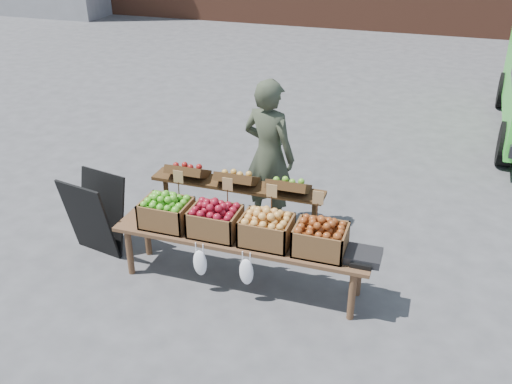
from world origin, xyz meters
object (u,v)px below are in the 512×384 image
(back_table, at_px, (237,205))
(crate_red_apples, at_px, (266,230))
(crate_green_apples, at_px, (320,240))
(weighing_scale, at_px, (363,256))
(display_bench, at_px, (241,261))
(crate_russet_pears, at_px, (215,221))
(vendor, at_px, (269,155))
(crate_golden_apples, at_px, (167,213))
(chalkboard_sign, at_px, (95,215))

(back_table, bearing_deg, crate_red_apples, -51.47)
(back_table, relative_size, crate_green_apples, 4.20)
(back_table, xyz_separation_m, weighing_scale, (1.55, -0.72, 0.09))
(back_table, bearing_deg, display_bench, -67.49)
(crate_russet_pears, bearing_deg, weighing_scale, 0.00)
(vendor, relative_size, crate_golden_apples, 3.74)
(crate_golden_apples, bearing_deg, vendor, 60.78)
(vendor, xyz_separation_m, crate_russet_pears, (-0.17, -1.29, -0.23))
(chalkboard_sign, xyz_separation_m, display_bench, (1.77, -0.08, -0.19))
(weighing_scale, bearing_deg, chalkboard_sign, 178.56)
(vendor, bearing_deg, back_table, 87.24)
(vendor, xyz_separation_m, crate_red_apples, (0.38, -1.29, -0.23))
(chalkboard_sign, relative_size, crate_golden_apples, 1.90)
(crate_red_apples, bearing_deg, back_table, 128.53)
(vendor, distance_m, display_bench, 1.45)
(crate_golden_apples, height_order, crate_red_apples, same)
(vendor, bearing_deg, crate_red_apples, 122.44)
(back_table, distance_m, weighing_scale, 1.71)
(vendor, height_order, chalkboard_sign, vendor)
(crate_red_apples, bearing_deg, crate_russet_pears, 180.00)
(crate_russet_pears, relative_size, crate_green_apples, 1.00)
(back_table, relative_size, weighing_scale, 6.18)
(crate_russet_pears, height_order, crate_red_apples, same)
(crate_russet_pears, bearing_deg, crate_red_apples, 0.00)
(display_bench, bearing_deg, weighing_scale, 0.00)
(vendor, relative_size, back_table, 0.89)
(chalkboard_sign, bearing_deg, display_bench, 8.61)
(crate_red_apples, xyz_separation_m, weighing_scale, (0.97, 0.00, -0.10))
(crate_russet_pears, height_order, crate_green_apples, same)
(chalkboard_sign, distance_m, weighing_scale, 3.03)
(display_bench, height_order, crate_russet_pears, crate_russet_pears)
(crate_red_apples, bearing_deg, display_bench, 180.00)
(vendor, relative_size, display_bench, 0.69)
(crate_red_apples, bearing_deg, crate_green_apples, 0.00)
(crate_golden_apples, relative_size, weighing_scale, 1.47)
(crate_green_apples, height_order, weighing_scale, crate_green_apples)
(display_bench, distance_m, crate_red_apples, 0.51)
(crate_golden_apples, distance_m, crate_green_apples, 1.65)
(chalkboard_sign, height_order, crate_russet_pears, chalkboard_sign)
(crate_golden_apples, xyz_separation_m, crate_russet_pears, (0.55, 0.00, 0.00))
(chalkboard_sign, xyz_separation_m, back_table, (1.47, 0.64, 0.05))
(vendor, bearing_deg, crate_golden_apples, 76.92)
(display_bench, bearing_deg, crate_golden_apples, 180.00)
(crate_red_apples, distance_m, weighing_scale, 0.98)
(back_table, distance_m, crate_russet_pears, 0.75)
(display_bench, bearing_deg, crate_green_apples, 0.00)
(crate_golden_apples, bearing_deg, back_table, 53.82)
(weighing_scale, bearing_deg, crate_russet_pears, 180.00)
(crate_red_apples, relative_size, weighing_scale, 1.47)
(back_table, height_order, crate_red_apples, back_table)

